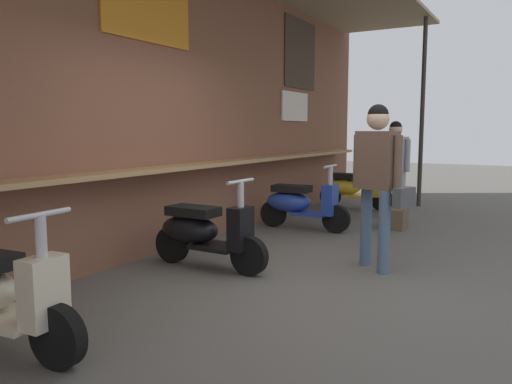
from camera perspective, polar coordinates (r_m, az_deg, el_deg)
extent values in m
plane|color=#56544F|center=(4.97, 4.60, -10.05)|extent=(37.45, 37.45, 0.00)
cube|color=brown|center=(5.92, -13.59, 11.01)|extent=(13.37, 0.25, 3.78)
cube|color=#A87F51|center=(5.71, -11.11, 2.52)|extent=(12.04, 0.36, 0.05)
cube|color=#423328|center=(9.36, 5.04, 15.30)|extent=(1.25, 0.02, 1.21)
cube|color=beige|center=(9.07, 4.44, 9.64)|extent=(1.03, 0.03, 0.51)
cylinder|color=#332D28|center=(10.14, 18.33, 8.55)|extent=(0.08, 0.08, 3.58)
cube|color=beige|center=(3.69, -25.92, -12.78)|extent=(0.41, 0.53, 0.04)
cube|color=beige|center=(3.40, -22.93, -10.40)|extent=(0.29, 0.18, 0.44)
cylinder|color=#B7B7BC|center=(3.37, -23.03, -8.28)|extent=(0.07, 0.07, 0.70)
cylinder|color=#B7B7BC|center=(3.30, -23.32, -2.39)|extent=(0.46, 0.07, 0.04)
cylinder|color=black|center=(3.42, -21.55, -15.04)|extent=(0.13, 0.41, 0.40)
ellipsoid|color=black|center=(5.47, -7.51, -4.18)|extent=(0.39, 0.71, 0.30)
cube|color=black|center=(5.40, -7.13, -2.15)|extent=(0.31, 0.56, 0.10)
cube|color=black|center=(5.30, -4.50, -6.17)|extent=(0.39, 0.51, 0.04)
cube|color=black|center=(5.08, -1.75, -4.17)|extent=(0.28, 0.16, 0.44)
cylinder|color=#B7B7BC|center=(5.06, -1.76, -2.73)|extent=(0.07, 0.07, 0.70)
cylinder|color=#B7B7BC|center=(5.01, -1.77, 1.22)|extent=(0.46, 0.04, 0.04)
cylinder|color=black|center=(5.09, -0.78, -7.26)|extent=(0.11, 0.40, 0.40)
cylinder|color=black|center=(5.67, -9.47, -5.89)|extent=(0.11, 0.40, 0.40)
ellipsoid|color=#233D9E|center=(7.50, 3.70, -1.10)|extent=(0.39, 0.71, 0.30)
cube|color=black|center=(7.45, 4.06, 0.40)|extent=(0.31, 0.56, 0.10)
cube|color=#233D9E|center=(7.38, 6.16, -2.43)|extent=(0.39, 0.51, 0.04)
cube|color=#233D9E|center=(7.24, 8.37, -0.89)|extent=(0.28, 0.17, 0.44)
cylinder|color=#B7B7BC|center=(7.22, 8.39, 0.13)|extent=(0.07, 0.07, 0.70)
cylinder|color=#B7B7BC|center=(7.19, 8.44, 2.90)|extent=(0.46, 0.05, 0.04)
cylinder|color=black|center=(7.25, 9.08, -3.05)|extent=(0.11, 0.40, 0.40)
cylinder|color=black|center=(7.64, 1.99, -2.46)|extent=(0.11, 0.40, 0.40)
ellipsoid|color=gold|center=(9.63, 9.83, 0.62)|extent=(0.39, 0.70, 0.30)
cube|color=black|center=(9.60, 10.14, 1.79)|extent=(0.30, 0.55, 0.10)
cube|color=gold|center=(9.54, 11.78, -0.40)|extent=(0.38, 0.50, 0.04)
cube|color=gold|center=(9.42, 13.55, 0.81)|extent=(0.28, 0.16, 0.44)
cylinder|color=#B7B7BC|center=(9.41, 13.57, 1.60)|extent=(0.07, 0.07, 0.70)
cylinder|color=#B7B7BC|center=(9.38, 13.63, 3.73)|extent=(0.46, 0.04, 0.04)
cylinder|color=black|center=(9.42, 14.08, -0.86)|extent=(0.10, 0.40, 0.40)
cylinder|color=black|center=(9.75, 8.43, -0.47)|extent=(0.10, 0.40, 0.40)
cylinder|color=#999EA8|center=(8.63, 16.15, -0.32)|extent=(0.12, 0.12, 0.79)
cylinder|color=#999EA8|center=(8.79, 14.53, -0.14)|extent=(0.12, 0.12, 0.79)
cube|color=#999EA8|center=(8.66, 15.47, 4.22)|extent=(0.31, 0.44, 0.56)
sphere|color=beige|center=(8.65, 15.56, 6.85)|extent=(0.21, 0.21, 0.21)
sphere|color=black|center=(8.65, 15.57, 7.10)|extent=(0.20, 0.20, 0.20)
cylinder|color=#999EA8|center=(8.53, 16.82, 3.98)|extent=(0.08, 0.08, 0.53)
cylinder|color=#999EA8|center=(8.79, 14.15, 4.14)|extent=(0.08, 0.08, 0.53)
cube|color=black|center=(8.83, 13.64, 2.13)|extent=(0.28, 0.17, 0.20)
cylinder|color=slate|center=(5.56, 12.37, -3.84)|extent=(0.12, 0.12, 0.85)
cylinder|color=slate|center=(5.28, 14.31, -4.48)|extent=(0.12, 0.12, 0.85)
cube|color=brown|center=(5.33, 13.54, 3.50)|extent=(0.33, 0.47, 0.60)
sphere|color=beige|center=(5.32, 13.67, 8.09)|extent=(0.23, 0.23, 0.23)
sphere|color=black|center=(5.33, 13.68, 8.52)|extent=(0.21, 0.21, 0.21)
cylinder|color=brown|center=(5.48, 11.40, 3.42)|extent=(0.08, 0.08, 0.56)
cylinder|color=brown|center=(5.19, 15.79, 3.10)|extent=(0.08, 0.08, 0.56)
cube|color=#4C4C51|center=(5.20, 16.43, -0.60)|extent=(0.28, 0.18, 0.20)
cube|color=brown|center=(7.78, 15.47, -2.90)|extent=(0.40, 0.33, 0.30)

